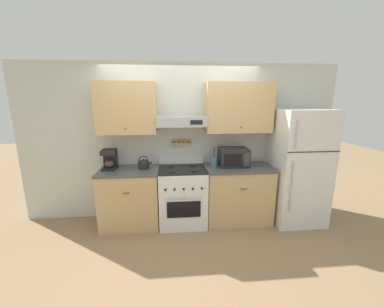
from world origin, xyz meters
The scene contains 10 objects.
ground_plane centered at (0.00, 0.00, 0.00)m, with size 16.00×16.00×0.00m, color #937551.
wall_back centered at (0.03, 0.61, 1.46)m, with size 5.20×0.46×2.55m.
counter_left centered at (-0.83, 0.33, 0.46)m, with size 0.92×0.65×0.92m.
counter_right centered at (0.91, 0.33, 0.46)m, with size 1.07×0.65×0.92m.
stove_range centered at (0.00, 0.31, 0.46)m, with size 0.74×0.68×1.03m.
refrigerator centered at (1.87, 0.25, 0.92)m, with size 0.79×0.77×1.84m.
tea_kettle centered at (-0.60, 0.38, 1.00)m, with size 0.22×0.17×0.20m.
coffee_maker centered at (-1.12, 0.41, 1.08)m, with size 0.21×0.24×0.31m.
microwave centered at (0.83, 0.40, 1.07)m, with size 0.46×0.37×0.29m.
utensil_crock centered at (0.52, 0.38, 1.01)m, with size 0.12×0.12×0.31m.
Camera 1 is at (-0.17, -3.23, 1.99)m, focal length 22.00 mm.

